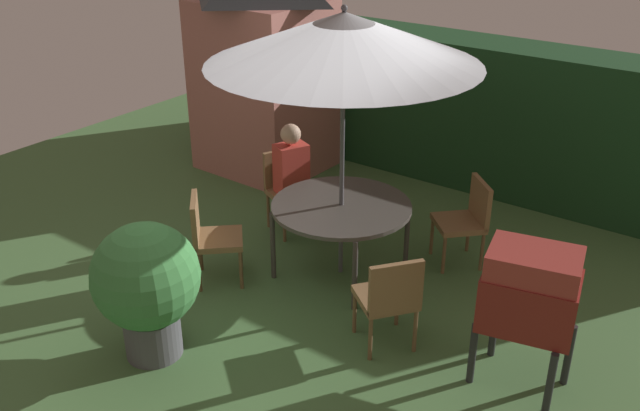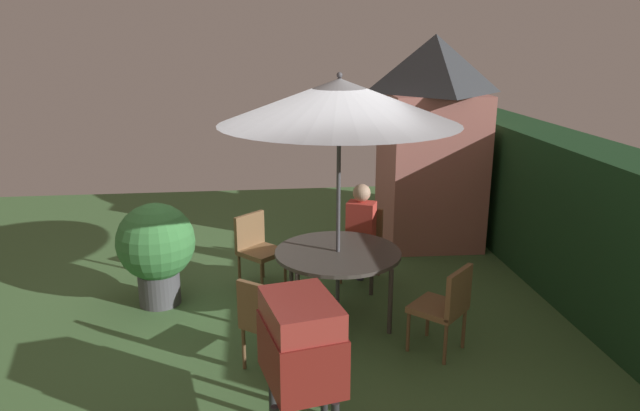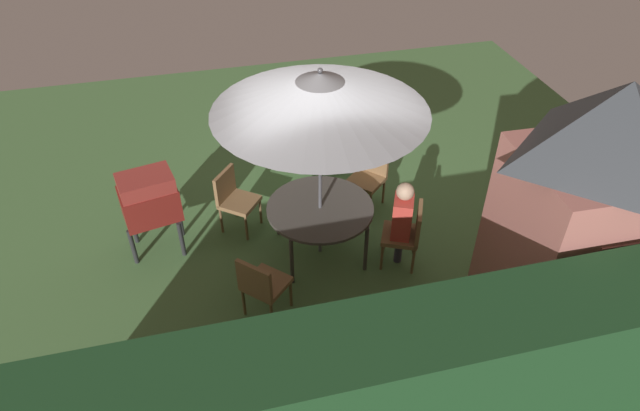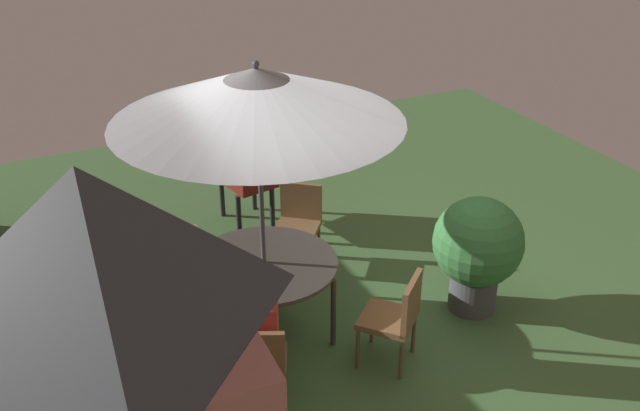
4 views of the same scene
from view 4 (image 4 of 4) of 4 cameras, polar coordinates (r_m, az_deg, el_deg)
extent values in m
plane|color=#47703D|center=(7.26, 0.87, -9.27)|extent=(11.00, 11.00, 0.00)
pyramid|color=#33383D|center=(3.49, -17.63, -3.11)|extent=(1.65, 1.48, 0.81)
cylinder|color=#47423D|center=(6.82, -4.37, -4.55)|extent=(1.37, 1.37, 0.04)
cylinder|color=#3C3834|center=(6.82, 1.04, -8.30)|extent=(0.05, 0.05, 0.72)
cylinder|color=#3C3834|center=(7.55, -2.18, -4.44)|extent=(0.05, 0.05, 0.72)
cylinder|color=#3C3834|center=(6.53, -6.69, -10.33)|extent=(0.05, 0.05, 0.72)
cylinder|color=#3C3834|center=(7.29, -9.19, -6.08)|extent=(0.05, 0.05, 0.72)
cylinder|color=#4C4C51|center=(6.54, -4.54, -0.37)|extent=(0.04, 0.04, 2.60)
cone|color=gray|center=(6.12, -4.91, 8.54)|extent=(2.49, 2.49, 0.46)
sphere|color=#4C4C51|center=(6.04, -5.01, 10.87)|extent=(0.06, 0.06, 0.06)
cube|color=maroon|center=(8.73, -5.85, 3.13)|extent=(0.79, 0.64, 0.45)
cube|color=maroon|center=(8.60, -5.96, 5.11)|extent=(0.75, 0.60, 0.20)
cylinder|color=#262628|center=(8.74, -3.72, -0.36)|extent=(0.06, 0.06, 0.55)
cylinder|color=#262628|center=(9.26, -5.14, 1.25)|extent=(0.06, 0.06, 0.55)
cylinder|color=#262628|center=(8.62, -6.31, -0.91)|extent=(0.06, 0.06, 0.55)
cylinder|color=#262628|center=(9.15, -7.60, 0.75)|extent=(0.06, 0.06, 0.55)
cube|color=olive|center=(6.13, -4.81, -12.00)|extent=(0.61, 0.61, 0.06)
cube|color=olive|center=(5.83, -5.02, -11.60)|extent=(0.24, 0.44, 0.45)
cylinder|color=brown|center=(6.15, -6.76, -14.79)|extent=(0.04, 0.04, 0.45)
cylinder|color=brown|center=(6.12, -2.91, -14.83)|extent=(0.04, 0.04, 0.45)
cylinder|color=brown|center=(6.45, -6.43, -12.41)|extent=(0.04, 0.04, 0.45)
cylinder|color=brown|center=(6.42, -2.79, -12.44)|extent=(0.04, 0.04, 0.45)
cube|color=olive|center=(6.61, 5.23, -8.75)|extent=(0.65, 0.65, 0.06)
cube|color=olive|center=(6.43, 7.11, -7.52)|extent=(0.35, 0.37, 0.45)
cylinder|color=brown|center=(6.55, 6.31, -11.67)|extent=(0.04, 0.04, 0.45)
cylinder|color=brown|center=(6.86, 7.28, -9.70)|extent=(0.04, 0.04, 0.45)
cylinder|color=brown|center=(6.64, 2.94, -10.91)|extent=(0.04, 0.04, 0.45)
cylinder|color=brown|center=(6.94, 4.06, -9.00)|extent=(0.04, 0.04, 0.45)
cube|color=olive|center=(7.97, -1.82, -1.83)|extent=(0.65, 0.65, 0.06)
cube|color=olive|center=(8.04, -1.47, 0.28)|extent=(0.32, 0.39, 0.45)
cylinder|color=brown|center=(8.21, -0.10, -2.68)|extent=(0.04, 0.04, 0.45)
cylinder|color=brown|center=(8.29, -2.80, -2.38)|extent=(0.04, 0.04, 0.45)
cylinder|color=brown|center=(7.87, -0.74, -4.10)|extent=(0.04, 0.04, 0.45)
cylinder|color=brown|center=(7.96, -3.55, -3.77)|extent=(0.04, 0.04, 0.45)
cube|color=olive|center=(7.49, -12.87, -4.66)|extent=(0.65, 0.65, 0.06)
cube|color=olive|center=(7.48, -14.41, -2.88)|extent=(0.36, 0.36, 0.45)
cylinder|color=brown|center=(7.84, -13.19, -5.05)|extent=(0.04, 0.04, 0.45)
cylinder|color=brown|center=(7.57, -14.78, -6.55)|extent=(0.04, 0.04, 0.45)
cylinder|color=brown|center=(7.65, -10.64, -5.65)|extent=(0.04, 0.04, 0.45)
cylinder|color=brown|center=(7.37, -12.16, -7.21)|extent=(0.04, 0.04, 0.45)
cylinder|color=#4C4C51|center=(7.56, 11.75, -6.50)|extent=(0.47, 0.47, 0.38)
sphere|color=#3D8442|center=(7.27, 12.17, -2.77)|extent=(0.89, 0.89, 0.89)
cube|color=#CC3D33|center=(5.95, -4.92, -9.73)|extent=(0.36, 0.41, 0.55)
sphere|color=tan|center=(5.72, -5.08, -6.57)|extent=(0.22, 0.22, 0.22)
cylinder|color=#383347|center=(6.27, -4.73, -13.49)|extent=(0.10, 0.10, 0.48)
camera|label=1|loc=(11.37, 14.73, 23.60)|focal=39.53mm
camera|label=2|loc=(11.78, -11.67, 20.30)|focal=32.89mm
camera|label=3|loc=(7.67, -58.10, 22.62)|focal=31.60mm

